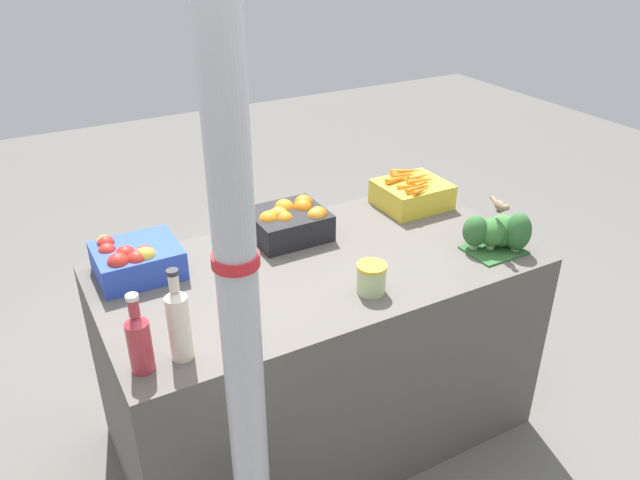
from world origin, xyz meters
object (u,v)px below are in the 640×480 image
(apple_crate, at_px, (135,259))
(broccoli_pile, at_px, (499,232))
(support_pole, at_px, (239,303))
(pickle_jar, at_px, (371,278))
(sparrow_bird, at_px, (501,206))
(juice_bottle_ruby, at_px, (139,340))
(juice_bottle_cloudy, at_px, (179,322))
(orange_crate, at_px, (289,221))
(carrot_crate, at_px, (412,193))

(apple_crate, bearing_deg, broccoli_pile, -20.81)
(broccoli_pile, bearing_deg, support_pole, -163.13)
(apple_crate, relative_size, pickle_jar, 2.73)
(pickle_jar, xyz_separation_m, sparrow_bird, (0.60, 0.02, 0.14))
(pickle_jar, relative_size, sparrow_bird, 0.83)
(juice_bottle_ruby, xyz_separation_m, juice_bottle_cloudy, (0.12, 0.00, 0.02))
(sparrow_bird, bearing_deg, pickle_jar, -73.41)
(juice_bottle_cloudy, bearing_deg, apple_crate, 89.88)
(pickle_jar, bearing_deg, sparrow_bird, 1.44)
(orange_crate, bearing_deg, pickle_jar, -83.08)
(apple_crate, height_order, carrot_crate, apple_crate)
(carrot_crate, xyz_separation_m, juice_bottle_ruby, (-1.39, -0.56, 0.04))
(orange_crate, distance_m, pickle_jar, 0.53)
(apple_crate, relative_size, broccoli_pile, 1.28)
(support_pole, relative_size, apple_crate, 8.01)
(broccoli_pile, distance_m, juice_bottle_ruby, 1.44)
(carrot_crate, distance_m, broccoli_pile, 0.51)
(orange_crate, bearing_deg, carrot_crate, 0.39)
(orange_crate, bearing_deg, juice_bottle_cloudy, -139.27)
(support_pole, relative_size, carrot_crate, 8.01)
(orange_crate, relative_size, juice_bottle_cloudy, 0.98)
(juice_bottle_cloudy, height_order, pickle_jar, juice_bottle_cloudy)
(juice_bottle_ruby, bearing_deg, support_pole, -59.92)
(sparrow_bird, bearing_deg, broccoli_pile, 118.63)
(broccoli_pile, bearing_deg, carrot_crate, 95.38)
(juice_bottle_cloudy, bearing_deg, carrot_crate, 23.65)
(sparrow_bird, bearing_deg, juice_bottle_cloudy, -72.90)
(orange_crate, height_order, juice_bottle_cloudy, juice_bottle_cloudy)
(support_pole, distance_m, juice_bottle_ruby, 0.46)
(broccoli_pile, height_order, juice_bottle_ruby, juice_bottle_ruby)
(broccoli_pile, xyz_separation_m, juice_bottle_cloudy, (-1.32, -0.05, 0.05))
(support_pole, bearing_deg, juice_bottle_ruby, 120.08)
(apple_crate, bearing_deg, support_pole, -85.46)
(support_pole, xyz_separation_m, pickle_jar, (0.63, 0.36, -0.31))
(support_pole, distance_m, orange_crate, 1.09)
(juice_bottle_cloudy, bearing_deg, support_pole, -77.92)
(juice_bottle_ruby, height_order, juice_bottle_cloudy, juice_bottle_cloudy)
(support_pole, xyz_separation_m, juice_bottle_cloudy, (-0.07, 0.33, -0.24))
(juice_bottle_cloudy, xyz_separation_m, pickle_jar, (0.70, 0.03, -0.07))
(apple_crate, xyz_separation_m, broccoli_pile, (1.32, -0.50, 0.01))
(apple_crate, height_order, sparrow_bird, sparrow_bird)
(pickle_jar, height_order, sparrow_bird, sparrow_bird)
(juice_bottle_cloudy, bearing_deg, sparrow_bird, 1.94)
(broccoli_pile, height_order, sparrow_bird, sparrow_bird)
(apple_crate, distance_m, juice_bottle_cloudy, 0.55)
(broccoli_pile, distance_m, pickle_jar, 0.61)
(support_pole, xyz_separation_m, carrot_crate, (1.20, 0.89, -0.30))
(support_pole, height_order, carrot_crate, support_pole)
(sparrow_bird, bearing_deg, support_pole, -57.95)
(support_pole, height_order, apple_crate, support_pole)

